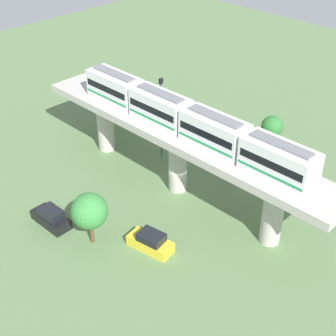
# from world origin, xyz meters

# --- Properties ---
(ground_plane) EXTENTS (120.00, 120.00, 0.00)m
(ground_plane) POSITION_xyz_m (0.00, 0.00, 0.00)
(ground_plane) COLOR #5B7A4C
(viaduct) EXTENTS (5.20, 35.80, 7.13)m
(viaduct) POSITION_xyz_m (0.00, 0.00, 5.61)
(viaduct) COLOR #B7B2AA
(viaduct) RESTS_ON ground
(train) EXTENTS (2.64, 27.45, 3.24)m
(train) POSITION_xyz_m (0.00, 1.03, 8.66)
(train) COLOR white
(train) RESTS_ON viaduct
(parked_car_black) EXTENTS (1.91, 4.24, 1.76)m
(parked_car_black) POSITION_xyz_m (12.66, -4.68, 0.74)
(parked_car_black) COLOR black
(parked_car_black) RESTS_ON ground
(parked_car_yellow) EXTENTS (2.48, 4.44, 1.76)m
(parked_car_yellow) POSITION_xyz_m (8.37, 4.60, 0.74)
(parked_car_yellow) COLOR yellow
(parked_car_yellow) RESTS_ON ground
(tree_near_viaduct) EXTENTS (2.51, 2.51, 4.63)m
(tree_near_viaduct) POSITION_xyz_m (-13.00, 2.59, 3.33)
(tree_near_viaduct) COLOR brown
(tree_near_viaduct) RESTS_ON ground
(tree_mid_lot) EXTENTS (3.33, 3.33, 5.25)m
(tree_mid_lot) POSITION_xyz_m (11.49, 0.15, 3.56)
(tree_mid_lot) COLOR brown
(tree_mid_lot) RESTS_ON ground
(tree_far_corner) EXTENTS (3.43, 3.43, 5.20)m
(tree_far_corner) POSITION_xyz_m (-6.28, -14.49, 3.47)
(tree_far_corner) COLOR brown
(tree_far_corner) RESTS_ON ground
(signal_post) EXTENTS (0.44, 0.28, 9.73)m
(signal_post) POSITION_xyz_m (-3.40, -5.80, 5.38)
(signal_post) COLOR #4C4C51
(signal_post) RESTS_ON ground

